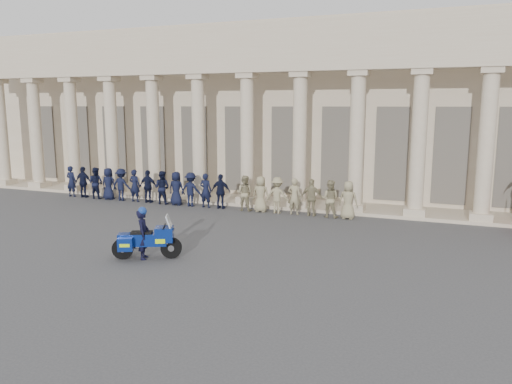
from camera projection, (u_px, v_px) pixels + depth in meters
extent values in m
plane|color=#3F3F41|center=(193.00, 253.00, 16.51)|extent=(90.00, 90.00, 0.00)
cube|color=#C1AE91|center=(312.00, 111.00, 29.51)|extent=(40.00, 10.00, 9.00)
cube|color=#C1AE91|center=(278.00, 203.00, 24.58)|extent=(40.00, 2.60, 0.15)
cube|color=#C1AE91|center=(273.00, 61.00, 22.69)|extent=(35.80, 1.00, 1.00)
cube|color=#C1AE91|center=(274.00, 36.00, 22.50)|extent=(35.80, 1.00, 1.20)
cube|color=#C1AE91|center=(6.00, 182.00, 29.82)|extent=(0.90, 0.90, 0.30)
cylinder|color=#C1AE91|center=(2.00, 132.00, 29.31)|extent=(0.64, 0.64, 5.60)
cube|color=#C1AE91|center=(40.00, 184.00, 28.90)|extent=(0.90, 0.90, 0.30)
cylinder|color=#C1AE91|center=(36.00, 133.00, 28.39)|extent=(0.64, 0.64, 5.60)
cube|color=#C1AE91|center=(32.00, 81.00, 27.89)|extent=(0.85, 0.85, 0.24)
cube|color=#C1AE91|center=(76.00, 187.00, 27.97)|extent=(0.90, 0.90, 0.30)
cylinder|color=#C1AE91|center=(73.00, 134.00, 27.46)|extent=(0.64, 0.64, 5.60)
cube|color=#C1AE91|center=(69.00, 80.00, 26.96)|extent=(0.85, 0.85, 0.24)
cube|color=#C1AE91|center=(114.00, 190.00, 27.05)|extent=(0.90, 0.90, 0.30)
cylinder|color=#C1AE91|center=(112.00, 135.00, 26.54)|extent=(0.64, 0.64, 5.60)
cube|color=#C1AE91|center=(109.00, 79.00, 26.04)|extent=(0.85, 0.85, 0.24)
cube|color=#C1AE91|center=(156.00, 192.00, 26.12)|extent=(0.90, 0.90, 0.30)
cylinder|color=#C1AE91|center=(154.00, 136.00, 25.61)|extent=(0.64, 0.64, 5.60)
cube|color=#C1AE91|center=(152.00, 78.00, 25.11)|extent=(0.85, 0.85, 0.24)
cube|color=#C1AE91|center=(200.00, 196.00, 25.19)|extent=(0.90, 0.90, 0.30)
cylinder|color=#C1AE91|center=(199.00, 137.00, 24.69)|extent=(0.64, 0.64, 5.60)
cube|color=#C1AE91|center=(197.00, 77.00, 24.19)|extent=(0.85, 0.85, 0.24)
cube|color=#C1AE91|center=(247.00, 199.00, 24.27)|extent=(0.90, 0.90, 0.30)
cylinder|color=#C1AE91|center=(247.00, 138.00, 23.76)|extent=(0.64, 0.64, 5.60)
cube|color=#C1AE91|center=(247.00, 76.00, 23.26)|extent=(0.85, 0.85, 0.24)
cube|color=#C1AE91|center=(299.00, 203.00, 23.34)|extent=(0.90, 0.90, 0.30)
cylinder|color=#C1AE91|center=(300.00, 140.00, 22.84)|extent=(0.64, 0.64, 5.60)
cube|color=#C1AE91|center=(301.00, 74.00, 22.33)|extent=(0.85, 0.85, 0.24)
cube|color=#C1AE91|center=(354.00, 207.00, 22.42)|extent=(0.90, 0.90, 0.30)
cylinder|color=#C1AE91|center=(357.00, 141.00, 21.91)|extent=(0.64, 0.64, 5.60)
cube|color=#C1AE91|center=(359.00, 73.00, 21.41)|extent=(0.85, 0.85, 0.24)
cube|color=#C1AE91|center=(415.00, 211.00, 21.49)|extent=(0.90, 0.90, 0.30)
cylinder|color=#C1AE91|center=(419.00, 143.00, 20.99)|extent=(0.64, 0.64, 5.60)
cube|color=#C1AE91|center=(423.00, 72.00, 20.48)|extent=(0.85, 0.85, 0.24)
cube|color=#C1AE91|center=(481.00, 216.00, 20.57)|extent=(0.90, 0.90, 0.30)
cylinder|color=#C1AE91|center=(486.00, 145.00, 20.06)|extent=(0.64, 0.64, 5.60)
cube|color=#C1AE91|center=(492.00, 70.00, 19.56)|extent=(0.85, 0.85, 0.24)
cube|color=black|center=(46.00, 142.00, 30.83)|extent=(1.30, 0.12, 4.20)
cube|color=black|center=(80.00, 143.00, 29.90)|extent=(1.30, 0.12, 4.20)
cube|color=black|center=(116.00, 145.00, 28.98)|extent=(1.30, 0.12, 4.20)
cube|color=black|center=(154.00, 146.00, 28.05)|extent=(1.30, 0.12, 4.20)
cube|color=black|center=(195.00, 147.00, 27.13)|extent=(1.30, 0.12, 4.20)
cube|color=black|center=(239.00, 149.00, 26.20)|extent=(1.30, 0.12, 4.20)
cube|color=black|center=(286.00, 150.00, 25.28)|extent=(1.30, 0.12, 4.20)
cube|color=black|center=(337.00, 152.00, 24.35)|extent=(1.30, 0.12, 4.20)
cube|color=black|center=(391.00, 154.00, 23.42)|extent=(1.30, 0.12, 4.20)
cube|color=black|center=(451.00, 156.00, 22.50)|extent=(1.30, 0.12, 4.20)
imported|color=black|center=(71.00, 181.00, 26.52)|extent=(0.60, 0.39, 1.64)
imported|color=black|center=(84.00, 182.00, 26.23)|extent=(0.96, 0.40, 1.64)
imported|color=black|center=(96.00, 183.00, 25.95)|extent=(0.80, 0.62, 1.64)
imported|color=black|center=(109.00, 184.00, 25.66)|extent=(0.80, 0.52, 1.64)
imported|color=black|center=(122.00, 185.00, 25.38)|extent=(1.06, 0.61, 1.64)
imported|color=black|center=(135.00, 186.00, 25.10)|extent=(0.60, 0.39, 1.64)
imported|color=black|center=(148.00, 186.00, 24.81)|extent=(0.96, 0.40, 1.64)
imported|color=black|center=(162.00, 187.00, 24.53)|extent=(0.80, 0.62, 1.64)
imported|color=black|center=(176.00, 188.00, 24.24)|extent=(0.80, 0.52, 1.64)
imported|color=black|center=(191.00, 189.00, 23.96)|extent=(1.06, 0.61, 1.64)
imported|color=black|center=(206.00, 190.00, 23.68)|extent=(0.60, 0.39, 1.64)
imported|color=black|center=(221.00, 191.00, 23.39)|extent=(0.96, 0.40, 1.64)
imported|color=gray|center=(244.00, 193.00, 22.96)|extent=(0.80, 0.62, 1.64)
imported|color=gray|center=(261.00, 194.00, 22.68)|extent=(0.80, 0.52, 1.64)
imported|color=gray|center=(277.00, 195.00, 22.40)|extent=(1.06, 0.61, 1.64)
imported|color=gray|center=(294.00, 196.00, 22.11)|extent=(0.60, 0.39, 1.64)
imported|color=gray|center=(312.00, 198.00, 21.83)|extent=(0.96, 0.40, 1.64)
imported|color=gray|center=(330.00, 199.00, 21.54)|extent=(0.80, 0.62, 1.64)
imported|color=gray|center=(348.00, 200.00, 21.26)|extent=(0.80, 0.52, 1.64)
cylinder|color=black|center=(171.00, 248.00, 15.86)|extent=(0.67, 0.41, 0.67)
cylinder|color=black|center=(123.00, 249.00, 15.77)|extent=(0.67, 0.41, 0.67)
cube|color=navy|center=(148.00, 239.00, 15.77)|extent=(1.24, 0.87, 0.39)
cube|color=navy|center=(164.00, 234.00, 15.77)|extent=(0.73, 0.71, 0.46)
cube|color=silver|center=(165.00, 241.00, 15.81)|extent=(0.33, 0.37, 0.12)
cube|color=#B2BFCC|center=(170.00, 223.00, 15.72)|extent=(0.39, 0.51, 0.54)
cube|color=black|center=(142.00, 233.00, 15.72)|extent=(0.74, 0.59, 0.10)
cube|color=navy|center=(124.00, 237.00, 15.71)|extent=(0.47, 0.46, 0.22)
cube|color=navy|center=(125.00, 245.00, 15.42)|extent=(0.51, 0.39, 0.41)
cube|color=#C5FB0D|center=(125.00, 245.00, 15.42)|extent=(0.38, 0.35, 0.10)
cube|color=navy|center=(129.00, 239.00, 16.06)|extent=(0.51, 0.39, 0.41)
cube|color=#C5FB0D|center=(129.00, 239.00, 16.06)|extent=(0.38, 0.35, 0.10)
cylinder|color=silver|center=(134.00, 247.00, 16.04)|extent=(0.60, 0.35, 0.10)
cylinder|color=black|center=(164.00, 227.00, 15.73)|extent=(0.33, 0.66, 0.04)
imported|color=black|center=(143.00, 234.00, 15.73)|extent=(0.59, 0.69, 1.59)
sphere|color=navy|center=(142.00, 211.00, 15.60)|extent=(0.28, 0.28, 0.28)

